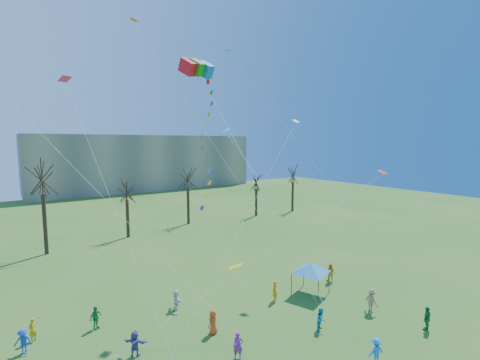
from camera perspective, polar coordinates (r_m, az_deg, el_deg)
distant_building at (r=98.13m, az=-15.68°, el=2.94°), size 60.00×14.00×15.00m
bare_tree_row at (r=47.43m, az=-21.14°, el=-1.78°), size 68.14×9.34×11.19m
big_box_kite at (r=18.16m, az=-4.95°, el=5.89°), size 3.02×5.01×17.03m
canopy_tent_blue at (r=30.32m, az=12.00°, el=-14.41°), size 3.55×3.55×2.80m
festival_crowd at (r=22.69m, az=-5.51°, el=-26.25°), size 27.21×15.53×1.86m
small_kites_aloft at (r=23.70m, az=-7.53°, el=8.36°), size 28.45×20.68×34.27m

